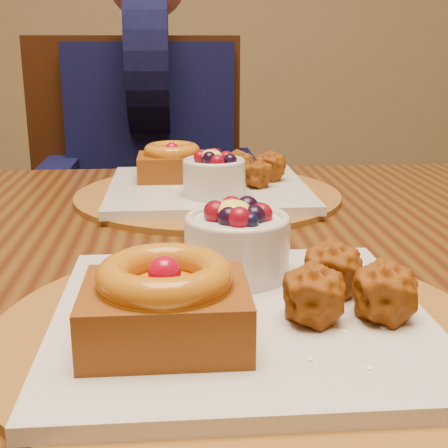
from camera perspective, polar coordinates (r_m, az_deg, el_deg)
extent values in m
cube|color=#351609|center=(0.70, -0.44, -3.53)|extent=(1.60, 0.90, 0.04)
cylinder|color=#5E3212|center=(0.48, 1.50, -9.64)|extent=(0.38, 0.38, 0.01)
cube|color=beige|center=(0.48, 1.51, -8.56)|extent=(0.28, 0.28, 0.01)
cube|color=#4B2807|center=(0.43, -5.35, -8.14)|extent=(0.11, 0.09, 0.04)
torus|color=#9E4909|center=(0.42, -5.45, -4.71)|extent=(0.09, 0.09, 0.02)
sphere|color=#99021C|center=(0.41, -5.46, -4.45)|extent=(0.02, 0.02, 0.02)
sphere|color=#844209|center=(0.51, 9.82, -4.27)|extent=(0.04, 0.04, 0.04)
sphere|color=#844209|center=(0.46, 8.09, -6.53)|extent=(0.04, 0.04, 0.04)
sphere|color=#844209|center=(0.47, 14.39, -6.18)|extent=(0.04, 0.04, 0.04)
cylinder|color=beige|center=(0.54, 1.21, -2.14)|extent=(0.09, 0.09, 0.05)
torus|color=beige|center=(0.53, 1.23, 0.44)|extent=(0.09, 0.09, 0.01)
ellipsoid|color=yellow|center=(0.53, 0.80, 1.27)|extent=(0.03, 0.03, 0.02)
cylinder|color=#5E3212|center=(0.90, -1.48, 2.65)|extent=(0.38, 0.38, 0.01)
cube|color=beige|center=(0.90, -1.49, 3.27)|extent=(0.28, 0.28, 0.01)
cube|color=#4B2807|center=(0.93, -4.75, 5.23)|extent=(0.10, 0.08, 0.04)
torus|color=#9E4909|center=(0.93, -4.78, 6.73)|extent=(0.08, 0.08, 0.02)
sphere|color=#99021C|center=(0.93, -4.79, 6.85)|extent=(0.02, 0.02, 0.02)
sphere|color=#844209|center=(0.88, 3.09, 4.55)|extent=(0.04, 0.04, 0.04)
sphere|color=#844209|center=(0.92, 1.24, 5.08)|extent=(0.04, 0.04, 0.04)
sphere|color=#844209|center=(0.92, 4.19, 5.12)|extent=(0.04, 0.04, 0.04)
cylinder|color=beige|center=(0.82, -0.91, 4.16)|extent=(0.08, 0.08, 0.05)
torus|color=beige|center=(0.82, -0.92, 5.73)|extent=(0.08, 0.08, 0.01)
ellipsoid|color=yellow|center=(0.82, -1.20, 6.27)|extent=(0.03, 0.03, 0.02)
cube|color=black|center=(1.32, -8.53, -5.47)|extent=(0.50, 0.50, 0.04)
cylinder|color=black|center=(1.25, 0.97, -19.82)|extent=(0.04, 0.04, 0.47)
cylinder|color=black|center=(1.64, -14.71, -11.04)|extent=(0.04, 0.04, 0.47)
cylinder|color=black|center=(1.60, 0.11, -11.12)|extent=(0.04, 0.04, 0.47)
cube|color=black|center=(1.46, -8.07, 6.87)|extent=(0.48, 0.05, 0.50)
cube|color=black|center=(1.51, -6.55, 6.09)|extent=(0.37, 0.19, 0.53)
cylinder|color=black|center=(1.48, -6.87, 15.56)|extent=(0.09, 0.41, 0.41)
cube|color=black|center=(1.41, -14.61, 4.26)|extent=(0.07, 0.27, 0.07)
cube|color=black|center=(1.40, 1.36, 4.67)|extent=(0.07, 0.27, 0.07)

